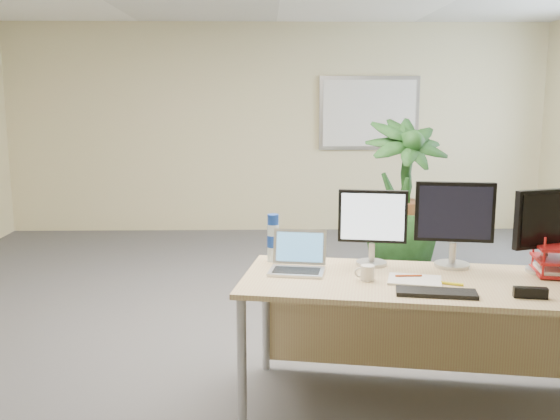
{
  "coord_description": "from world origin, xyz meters",
  "views": [
    {
      "loc": [
        -0.14,
        -4.19,
        1.75
      ],
      "look_at": [
        -0.04,
        0.35,
        0.93
      ],
      "focal_mm": 40.0,
      "sensor_mm": 36.0,
      "label": 1
    }
  ],
  "objects_px": {
    "desk": "(417,301)",
    "monitor_right": "(454,219)",
    "monitor_left": "(372,222)",
    "floor_plant": "(402,206)",
    "laptop": "(298,261)"
  },
  "relations": [
    {
      "from": "monitor_right",
      "to": "laptop",
      "type": "xyz_separation_m",
      "value": [
        -0.93,
        -0.06,
        -0.23
      ]
    },
    {
      "from": "floor_plant",
      "to": "monitor_left",
      "type": "relative_size",
      "value": 3.29
    },
    {
      "from": "floor_plant",
      "to": "desk",
      "type": "bearing_deg",
      "value": -99.95
    },
    {
      "from": "laptop",
      "to": "desk",
      "type": "bearing_deg",
      "value": -8.99
    },
    {
      "from": "monitor_left",
      "to": "monitor_right",
      "type": "height_order",
      "value": "monitor_right"
    },
    {
      "from": "desk",
      "to": "floor_plant",
      "type": "bearing_deg",
      "value": 80.05
    },
    {
      "from": "desk",
      "to": "monitor_left",
      "type": "bearing_deg",
      "value": 135.61
    },
    {
      "from": "monitor_left",
      "to": "laptop",
      "type": "xyz_separation_m",
      "value": [
        -0.45,
        -0.12,
        -0.2
      ]
    },
    {
      "from": "monitor_right",
      "to": "floor_plant",
      "type": "bearing_deg",
      "value": 85.71
    },
    {
      "from": "desk",
      "to": "monitor_right",
      "type": "distance_m",
      "value": 0.54
    },
    {
      "from": "floor_plant",
      "to": "laptop",
      "type": "bearing_deg",
      "value": -116.28
    },
    {
      "from": "monitor_left",
      "to": "monitor_right",
      "type": "relative_size",
      "value": 0.89
    },
    {
      "from": "monitor_right",
      "to": "laptop",
      "type": "distance_m",
      "value": 0.96
    },
    {
      "from": "monitor_left",
      "to": "monitor_right",
      "type": "bearing_deg",
      "value": -6.97
    },
    {
      "from": "desk",
      "to": "monitor_right",
      "type": "height_order",
      "value": "monitor_right"
    }
  ]
}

